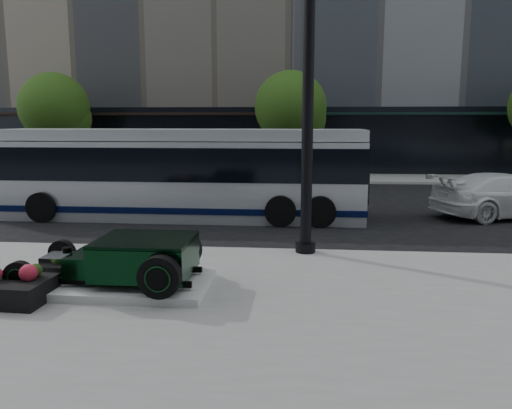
# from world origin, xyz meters

# --- Properties ---
(ground) EXTENTS (120.00, 120.00, 0.00)m
(ground) POSITION_xyz_m (0.00, 0.00, 0.00)
(ground) COLOR black
(ground) RESTS_ON ground
(sidewalk_far) EXTENTS (70.00, 4.00, 0.12)m
(sidewalk_far) POSITION_xyz_m (0.00, 14.00, 0.06)
(sidewalk_far) COLOR gray
(sidewalk_far) RESTS_ON ground
(street_trees) EXTENTS (29.80, 3.80, 5.70)m
(street_trees) POSITION_xyz_m (1.15, 13.07, 3.77)
(street_trees) COLOR black
(street_trees) RESTS_ON sidewalk_far
(display_plinth) EXTENTS (3.40, 1.80, 0.15)m
(display_plinth) POSITION_xyz_m (-1.74, -5.17, 0.20)
(display_plinth) COLOR silver
(display_plinth) RESTS_ON sidewalk_near
(hot_rod) EXTENTS (3.22, 2.00, 0.81)m
(hot_rod) POSITION_xyz_m (-1.41, -5.17, 0.70)
(hot_rod) COLOR black
(hot_rod) RESTS_ON display_plinth
(lamppost) EXTENTS (0.47, 0.47, 8.57)m
(lamppost) POSITION_xyz_m (1.76, -2.26, 4.08)
(lamppost) COLOR black
(lamppost) RESTS_ON sidewalk_near
(transit_bus) EXTENTS (12.12, 2.88, 2.92)m
(transit_bus) POSITION_xyz_m (-2.37, 2.41, 1.49)
(transit_bus) COLOR silver
(transit_bus) RESTS_ON ground
(white_sedan) EXTENTS (5.48, 3.50, 1.48)m
(white_sedan) POSITION_xyz_m (8.49, 3.31, 0.74)
(white_sedan) COLOR white
(white_sedan) RESTS_ON ground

